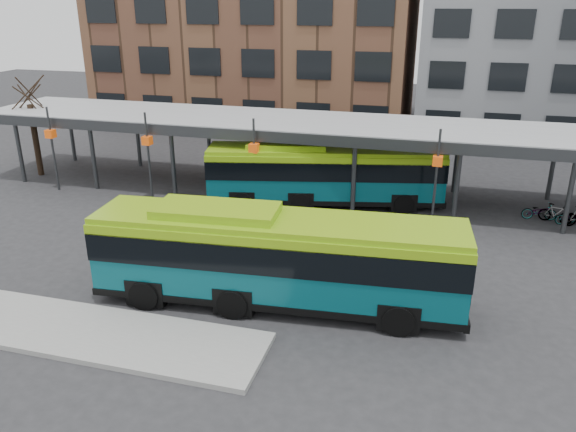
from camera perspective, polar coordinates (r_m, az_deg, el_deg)
name	(u,v)px	position (r m, az deg, el deg)	size (l,w,h in m)	color
ground	(248,308)	(20.33, -4.10, -9.34)	(120.00, 120.00, 0.00)	#28282B
boarding_island	(62,328)	(20.47, -21.99, -10.48)	(14.00, 3.00, 0.18)	gray
canopy	(325,127)	(30.63, 3.74, 9.05)	(40.00, 6.53, 4.80)	#999B9E
tree	(35,137)	(38.09, -24.30, 7.36)	(1.64, 1.64, 5.60)	black
bus_front	(276,256)	(19.79, -1.26, -4.07)	(13.17, 3.79, 3.58)	#084E58
bus_rear	(324,173)	(29.76, 3.67, 4.43)	(12.56, 5.25, 3.39)	#084E58
bike_rack	(573,215)	(30.69, 26.98, 0.06)	(4.68, 1.43, 1.03)	slate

